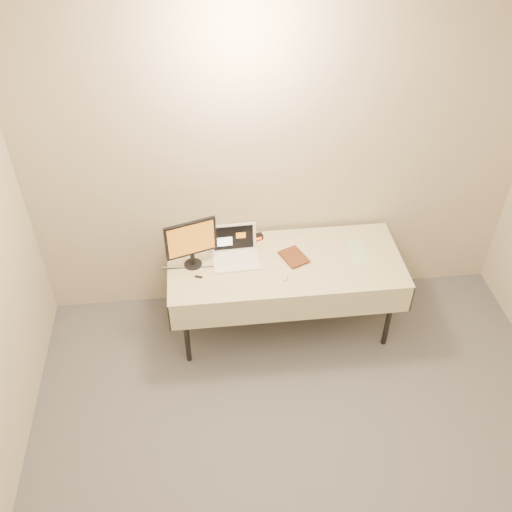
{
  "coord_description": "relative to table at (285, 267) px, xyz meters",
  "views": [
    {
      "loc": [
        -0.61,
        -1.32,
        3.69
      ],
      "look_at": [
        -0.24,
        1.99,
        0.86
      ],
      "focal_mm": 40.0,
      "sensor_mm": 36.0,
      "label": 1
    }
  ],
  "objects": [
    {
      "name": "back_wall",
      "position": [
        0.0,
        0.45,
        0.67
      ],
      "size": [
        4.0,
        0.1,
        2.7
      ],
      "primitive_type": "cube",
      "color": "beige",
      "rests_on": "ground"
    },
    {
      "name": "table",
      "position": [
        0.0,
        0.0,
        0.0
      ],
      "size": [
        1.86,
        0.81,
        0.74
      ],
      "color": "black",
      "rests_on": "ground"
    },
    {
      "name": "laptop",
      "position": [
        -0.39,
        0.1,
        0.12
      ],
      "size": [
        0.37,
        0.31,
        0.25
      ],
      "rotation": [
        0.0,
        0.0,
        0.04
      ],
      "color": "white",
      "rests_on": "table"
    },
    {
      "name": "monitor",
      "position": [
        -0.73,
        0.04,
        0.31
      ],
      "size": [
        0.39,
        0.18,
        0.42
      ],
      "rotation": [
        0.0,
        0.0,
        0.3
      ],
      "color": "black",
      "rests_on": "table"
    },
    {
      "name": "book",
      "position": [
        -0.01,
        -0.0,
        0.18
      ],
      "size": [
        0.17,
        0.09,
        0.23
      ],
      "primitive_type": "imported",
      "rotation": [
        0.0,
        0.0,
        0.39
      ],
      "color": "brown",
      "rests_on": "table"
    },
    {
      "name": "alarm_clock",
      "position": [
        -0.2,
        0.3,
        0.09
      ],
      "size": [
        0.13,
        0.08,
        0.05
      ],
      "rotation": [
        0.0,
        0.0,
        0.32
      ],
      "color": "black",
      "rests_on": "table"
    },
    {
      "name": "clicker",
      "position": [
        -0.03,
        -0.19,
        0.07
      ],
      "size": [
        0.05,
        0.09,
        0.02
      ],
      "primitive_type": "ellipsoid",
      "rotation": [
        0.0,
        0.0,
        -0.07
      ],
      "color": "silver",
      "rests_on": "table"
    },
    {
      "name": "paper_form",
      "position": [
        0.6,
        0.05,
        0.06
      ],
      "size": [
        0.14,
        0.32,
        0.0
      ],
      "primitive_type": "cube",
      "rotation": [
        0.0,
        0.0,
        -0.04
      ],
      "color": "beige",
      "rests_on": "table"
    },
    {
      "name": "usb_dongle",
      "position": [
        -0.69,
        -0.11,
        0.07
      ],
      "size": [
        0.06,
        0.04,
        0.01
      ],
      "primitive_type": "cube",
      "rotation": [
        0.0,
        0.0,
        -0.36
      ],
      "color": "black",
      "rests_on": "table"
    }
  ]
}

